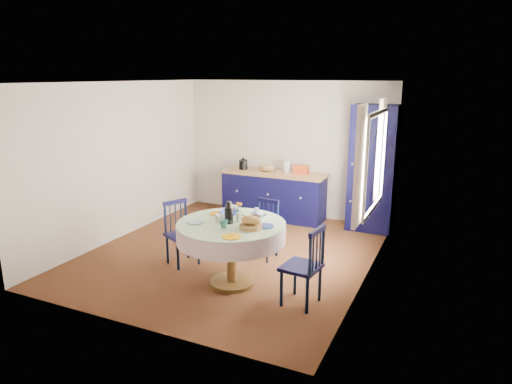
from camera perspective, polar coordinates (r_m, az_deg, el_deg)
floor at (r=6.91m, az=-3.10°, el=-7.64°), size 4.50×4.50×0.00m
ceiling at (r=6.41m, az=-3.41°, el=13.56°), size 4.50×4.50×0.00m
wall_back at (r=8.57m, az=3.80°, el=5.38°), size 4.00×0.02×2.50m
wall_left at (r=7.67m, az=-16.61°, el=3.73°), size 0.02×4.50×2.50m
wall_right at (r=5.91m, az=14.20°, el=0.81°), size 0.02×4.50×2.50m
window at (r=6.15m, az=14.46°, el=3.94°), size 0.10×1.74×1.45m
kitchen_counter at (r=8.45m, az=2.22°, el=-0.29°), size 1.94×0.62×1.11m
pantry_cabinet at (r=7.93m, az=14.42°, el=2.85°), size 0.75×0.55×2.13m
dining_table at (r=5.69m, az=-3.03°, el=-5.09°), size 1.36×1.36×1.10m
chair_left at (r=6.49m, az=-9.38°, el=-5.02°), size 0.52×0.53×0.90m
chair_far at (r=6.64m, az=1.00°, el=-4.61°), size 0.41×0.39×0.85m
chair_right at (r=5.30m, az=6.10°, el=-9.14°), size 0.45×0.47×0.96m
mug_a at (r=5.71m, az=-4.55°, el=-3.22°), size 0.12×0.12×0.09m
mug_b at (r=5.46m, az=-4.04°, el=-4.03°), size 0.10×0.10×0.10m
mug_c at (r=5.72m, az=0.02°, el=-3.16°), size 0.11×0.11×0.09m
mug_d at (r=6.04m, az=-2.64°, el=-2.16°), size 0.11×0.11×0.10m
cobalt_bowl at (r=5.95m, az=-3.30°, el=-2.65°), size 0.24×0.24×0.06m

